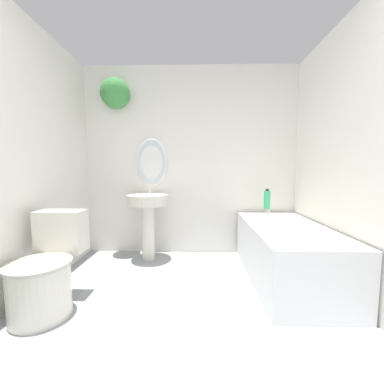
% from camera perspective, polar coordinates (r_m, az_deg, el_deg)
% --- Properties ---
extents(wall_back, '(2.82, 0.36, 2.40)m').
position_cam_1_polar(wall_back, '(3.09, -2.30, 9.00)').
color(wall_back, silver).
rests_on(wall_back, ground_plane).
extents(wall_right, '(0.06, 2.81, 2.40)m').
position_cam_1_polar(wall_right, '(2.15, 38.63, 7.19)').
color(wall_right, silver).
rests_on(wall_right, ground_plane).
extents(toilet, '(0.45, 0.63, 0.75)m').
position_cam_1_polar(toilet, '(2.21, -31.79, -16.15)').
color(toilet, beige).
rests_on(toilet, ground_plane).
extents(pedestal_sink, '(0.48, 0.48, 0.89)m').
position_cam_1_polar(pedestal_sink, '(2.88, -10.63, -4.59)').
color(pedestal_sink, beige).
rests_on(pedestal_sink, ground_plane).
extents(bathtub, '(0.72, 1.45, 0.62)m').
position_cam_1_polar(bathtub, '(2.58, 21.89, -13.23)').
color(bathtub, silver).
rests_on(bathtub, ground_plane).
extents(shampoo_bottle, '(0.08, 0.08, 0.24)m').
position_cam_1_polar(shampoo_bottle, '(2.99, 17.72, -1.75)').
color(shampoo_bottle, '#38B275').
rests_on(shampoo_bottle, bathtub).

